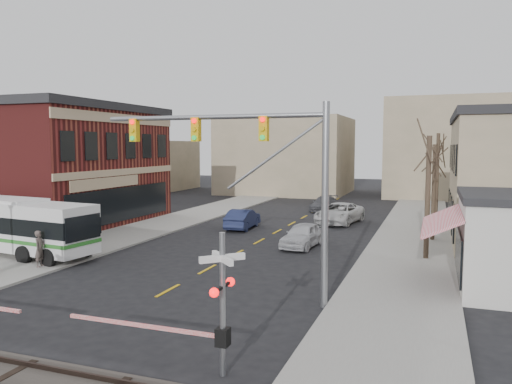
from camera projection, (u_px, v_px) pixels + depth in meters
ground at (143, 304)px, 19.92m from camera, size 160.00×160.00×0.00m
sidewalk_west at (176, 221)px, 41.85m from camera, size 5.00×60.00×0.12m
sidewalk_east at (413, 234)px, 35.45m from camera, size 5.00×60.00×0.12m
tree_east_a at (428, 197)px, 27.30m from camera, size 0.28×0.28×6.75m
tree_east_b at (434, 192)px, 32.84m from camera, size 0.28×0.28×6.30m
tree_east_c at (437, 178)px, 40.22m from camera, size 0.28×0.28×7.20m
transit_bus at (6, 224)px, 29.00m from camera, size 12.35×4.07×3.12m
traffic_signal_mast at (259, 160)px, 20.00m from camera, size 9.83×0.30×8.00m
rr_crossing_east at (208, 304)px, 13.71m from camera, size 5.60×1.36×4.00m
car_a at (303, 235)px, 31.17m from camera, size 2.23×4.60×1.51m
car_b at (243, 219)px, 38.09m from camera, size 1.89×4.66×1.51m
car_c at (339, 213)px, 40.77m from camera, size 3.63×6.27×1.64m
car_d at (324, 204)px, 48.49m from camera, size 2.22×4.87×1.38m
pedestrian_near at (40, 249)px, 25.56m from camera, size 0.58×0.76×1.87m
pedestrian_far at (47, 236)px, 29.36m from camera, size 1.12×1.12×1.83m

